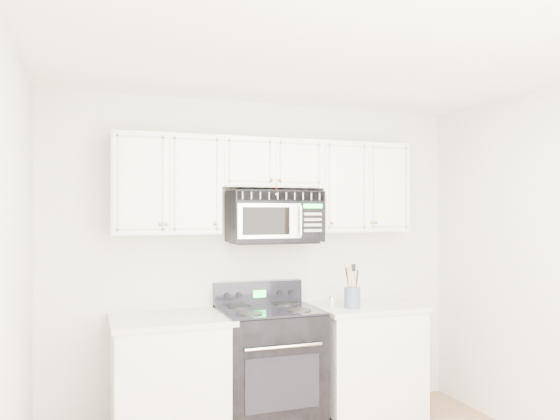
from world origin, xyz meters
name	(u,v)px	position (x,y,z in m)	size (l,w,h in m)	color
room	(362,285)	(0.00, 0.00, 1.30)	(3.51, 3.51, 2.61)	#9A6D57
base_cabinet_left	(171,384)	(-0.80, 1.44, 0.43)	(0.86, 0.65, 0.92)	white
base_cabinet_right	(365,364)	(0.80, 1.44, 0.43)	(0.86, 0.65, 0.92)	white
range	(268,367)	(-0.05, 1.44, 0.48)	(0.74, 0.68, 1.12)	black
upper_cabinets	(268,182)	(0.00, 1.58, 1.93)	(2.44, 0.37, 0.75)	white
microwave	(274,216)	(0.05, 1.56, 1.65)	(0.73, 0.42, 0.41)	black
utensil_crock	(352,297)	(0.63, 1.33, 1.01)	(0.13, 0.13, 0.35)	slate
shaker_salt	(332,303)	(0.45, 1.34, 0.97)	(0.04, 0.04, 0.09)	silver
shaker_pepper	(352,301)	(0.63, 1.34, 0.97)	(0.04, 0.04, 0.10)	silver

